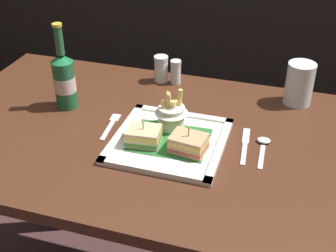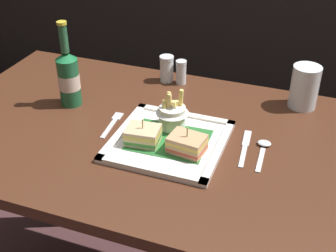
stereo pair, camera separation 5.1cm
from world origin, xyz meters
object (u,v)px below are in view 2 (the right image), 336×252
object	(u,v)px
fries_cup	(172,113)
beer_bottle	(69,77)
salt_shaker	(167,70)
spoon	(263,148)
water_glass	(304,90)
sandwich_half_left	(143,135)
knife	(245,146)
dining_table	(167,177)
sandwich_half_right	(187,144)
square_plate	(169,141)
fork	(113,123)
pepper_shaker	(181,74)

from	to	relation	value
fries_cup	beer_bottle	world-z (taller)	beer_bottle
salt_shaker	spoon	bearing A→B (deg)	-37.14
water_glass	spoon	size ratio (longest dim) A/B	0.95
sandwich_half_left	water_glass	size ratio (longest dim) A/B	0.71
knife	dining_table	bearing A→B (deg)	-175.41
dining_table	sandwich_half_right	size ratio (longest dim) A/B	13.92
knife	spoon	bearing A→B (deg)	8.13
spoon	fries_cup	bearing A→B (deg)	179.41
dining_table	beer_bottle	size ratio (longest dim) A/B	5.17
sandwich_half_right	knife	xyz separation A→B (m)	(0.13, 0.08, -0.03)
beer_bottle	salt_shaker	world-z (taller)	beer_bottle
fries_cup	spoon	bearing A→B (deg)	-0.59
square_plate	sandwich_half_left	world-z (taller)	sandwich_half_left
fork	pepper_shaker	bearing A→B (deg)	71.71
dining_table	knife	distance (m)	0.25
water_glass	spoon	bearing A→B (deg)	-104.37
sandwich_half_left	sandwich_half_right	xyz separation A→B (m)	(0.12, 0.00, 0.00)
spoon	dining_table	bearing A→B (deg)	-174.77
salt_shaker	sandwich_half_right	bearing A→B (deg)	-62.74
dining_table	beer_bottle	world-z (taller)	beer_bottle
water_glass	fork	xyz separation A→B (m)	(-0.47, -0.28, -0.05)
beer_bottle	water_glass	size ratio (longest dim) A/B	1.99
knife	sandwich_half_right	bearing A→B (deg)	-146.99
sandwich_half_right	beer_bottle	size ratio (longest dim) A/B	0.37
water_glass	fork	bearing A→B (deg)	-149.69
fork	water_glass	bearing A→B (deg)	30.31
sandwich_half_left	fries_cup	distance (m)	0.10
fork	salt_shaker	world-z (taller)	salt_shaker
water_glass	pepper_shaker	bearing A→B (deg)	177.36
beer_bottle	pepper_shaker	bearing A→B (deg)	42.19
water_glass	spoon	distance (m)	0.27
water_glass	salt_shaker	world-z (taller)	water_glass
square_plate	sandwich_half_right	distance (m)	0.07
square_plate	sandwich_half_right	size ratio (longest dim) A/B	3.02
sandwich_half_left	pepper_shaker	bearing A→B (deg)	93.51
water_glass	salt_shaker	distance (m)	0.42
beer_bottle	square_plate	bearing A→B (deg)	-15.66
water_glass	square_plate	bearing A→B (deg)	-133.46
fries_cup	salt_shaker	bearing A→B (deg)	113.20
beer_bottle	spoon	xyz separation A→B (m)	(0.57, -0.04, -0.08)
water_glass	spoon	world-z (taller)	water_glass
fork	spoon	world-z (taller)	spoon
dining_table	water_glass	size ratio (longest dim) A/B	10.29
knife	water_glass	bearing A→B (deg)	67.15
square_plate	beer_bottle	size ratio (longest dim) A/B	1.12
sandwich_half_right	pepper_shaker	world-z (taller)	sandwich_half_right
salt_shaker	pepper_shaker	xyz separation A→B (m)	(0.05, 0.00, -0.00)
salt_shaker	knife	bearing A→B (deg)	-41.53
square_plate	sandwich_half_left	bearing A→B (deg)	-151.12
fork	dining_table	bearing A→B (deg)	-0.32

